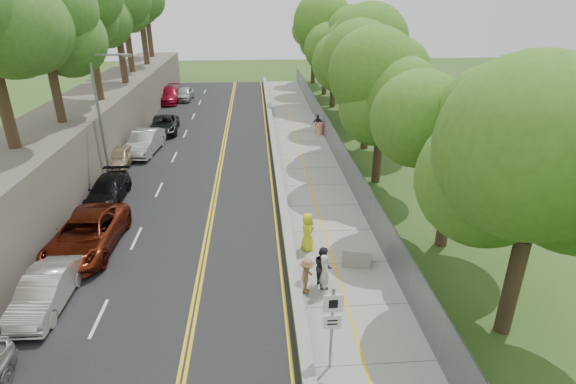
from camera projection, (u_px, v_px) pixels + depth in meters
ground at (290, 310)px, 17.29m from camera, size 140.00×140.00×0.00m
road at (194, 171)px, 30.58m from camera, size 11.20×66.00×0.04m
sidewalk at (310, 168)px, 31.11m from camera, size 4.20×66.00×0.05m
jersey_barrier at (277, 165)px, 30.84m from camera, size 0.42×66.00×0.60m
rock_embankment at (66, 146)px, 29.22m from camera, size 5.00×66.00×4.00m
chainlink_fence at (341, 154)px, 30.86m from camera, size 0.04×66.00×2.00m
trees_embankment at (45, 5)px, 25.79m from camera, size 6.40×66.00×13.00m
trees_fenceside at (382, 64)px, 28.57m from camera, size 7.00×66.00×14.00m
streetlight at (102, 109)px, 27.44m from camera, size 2.52×0.22×8.00m
signpost at (332, 320)px, 13.82m from camera, size 0.62×0.09×3.10m
construction_barrel at (320, 129)px, 38.18m from camera, size 0.62×0.62×1.02m
concrete_block at (356, 255)px, 20.05m from camera, size 1.43×1.19×0.84m
car_1 at (45, 291)px, 17.13m from camera, size 1.54×4.29×1.41m
car_2 at (87, 234)px, 20.94m from camera, size 2.91×5.97×1.64m
car_3 at (108, 190)px, 26.02m from camera, size 1.92×4.63×1.34m
car_4 at (120, 157)px, 31.16m from camera, size 1.77×4.08×1.37m
car_5 at (145, 142)px, 33.72m from camera, size 2.27×5.25×1.68m
car_6 at (164, 125)px, 38.76m from camera, size 2.64×5.07×1.36m
car_7 at (169, 95)px, 49.42m from camera, size 2.50×5.66×1.62m
car_8 at (184, 94)px, 50.43m from camera, size 1.88×4.21×1.41m
painter_0 at (307, 232)px, 20.90m from camera, size 0.77×1.02×1.88m
painter_1 at (325, 273)px, 17.93m from camera, size 0.52×0.70×1.73m
painter_2 at (323, 266)px, 18.36m from camera, size 0.88×1.01×1.78m
painter_3 at (307, 276)px, 17.92m from camera, size 0.93×1.14×1.54m
person_far at (318, 124)px, 38.36m from camera, size 1.01×0.56×1.63m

